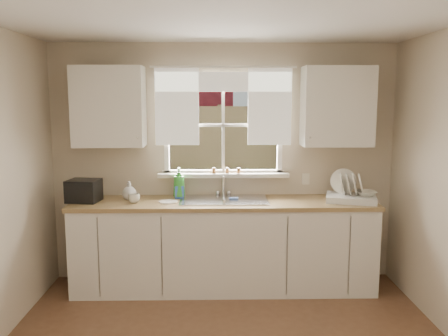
{
  "coord_description": "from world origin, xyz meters",
  "views": [
    {
      "loc": [
        -0.09,
        -2.98,
        1.93
      ],
      "look_at": [
        0.0,
        1.65,
        1.25
      ],
      "focal_mm": 38.0,
      "sensor_mm": 36.0,
      "label": 1
    }
  ],
  "objects_px": {
    "dish_rack": "(351,195)",
    "black_appliance": "(84,191)",
    "cup": "(134,198)",
    "soap_bottle_a": "(179,183)"
  },
  "relations": [
    {
      "from": "cup",
      "to": "black_appliance",
      "type": "height_order",
      "value": "black_appliance"
    },
    {
      "from": "cup",
      "to": "black_appliance",
      "type": "distance_m",
      "value": 0.52
    },
    {
      "from": "soap_bottle_a",
      "to": "black_appliance",
      "type": "relative_size",
      "value": 1.06
    },
    {
      "from": "soap_bottle_a",
      "to": "cup",
      "type": "relative_size",
      "value": 2.75
    },
    {
      "from": "dish_rack",
      "to": "cup",
      "type": "relative_size",
      "value": 4.83
    },
    {
      "from": "cup",
      "to": "dish_rack",
      "type": "bearing_deg",
      "value": 10.55
    },
    {
      "from": "soap_bottle_a",
      "to": "cup",
      "type": "xyz_separation_m",
      "value": [
        -0.43,
        -0.22,
        -0.11
      ]
    },
    {
      "from": "dish_rack",
      "to": "black_appliance",
      "type": "height_order",
      "value": "dish_rack"
    },
    {
      "from": "dish_rack",
      "to": "black_appliance",
      "type": "distance_m",
      "value": 2.67
    },
    {
      "from": "soap_bottle_a",
      "to": "black_appliance",
      "type": "distance_m",
      "value": 0.95
    }
  ]
}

